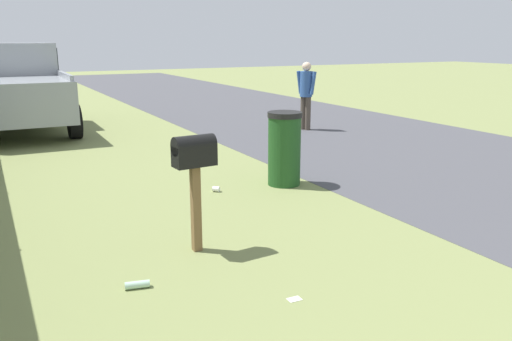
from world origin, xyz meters
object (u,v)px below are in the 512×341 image
at_px(mailbox, 195,161).
at_px(trash_bin, 284,148).
at_px(pickup_truck, 18,84).
at_px(pedestrian, 306,91).

distance_m(mailbox, trash_bin, 2.84).
distance_m(pickup_truck, trash_bin, 8.12).
xyz_separation_m(mailbox, pedestrian, (5.92, -5.18, -0.03)).
relative_size(pickup_truck, trash_bin, 4.69).
bearing_deg(pedestrian, pickup_truck, -50.01).
bearing_deg(mailbox, pickup_truck, 1.80).
xyz_separation_m(mailbox, trash_bin, (1.82, -2.15, -0.41)).
height_order(mailbox, trash_bin, mailbox).
height_order(pickup_truck, trash_bin, pickup_truck).
relative_size(mailbox, pedestrian, 0.75).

